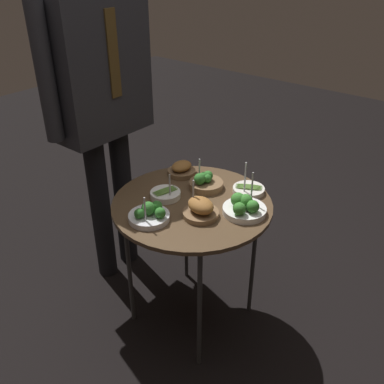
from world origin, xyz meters
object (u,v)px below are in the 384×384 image
at_px(serving_cart, 192,211).
at_px(waiter_figure, 99,85).
at_px(bowl_asparagus_front_left, 165,194).
at_px(bowl_roast_back_right, 201,209).
at_px(bowl_roast_mid_right, 182,169).
at_px(bowl_broccoli_front_center, 150,214).
at_px(bowl_broccoli_far_rim, 244,207).
at_px(bowl_asparagus_near_rim, 249,190).
at_px(bowl_broccoli_center, 205,182).

xyz_separation_m(serving_cart, waiter_figure, (0.03, 0.57, 0.43)).
bearing_deg(serving_cart, bowl_asparagus_front_left, 108.78).
height_order(bowl_roast_back_right, bowl_roast_mid_right, bowl_roast_back_right).
bearing_deg(bowl_broccoli_front_center, bowl_roast_mid_right, 21.99).
height_order(serving_cart, bowl_roast_mid_right, bowl_roast_mid_right).
bearing_deg(bowl_broccoli_far_rim, bowl_broccoli_front_center, 135.57).
relative_size(bowl_roast_back_right, bowl_asparagus_near_rim, 0.93).
bearing_deg(bowl_broccoli_center, bowl_asparagus_front_left, 154.11).
bearing_deg(bowl_asparagus_front_left, bowl_roast_mid_right, 21.69).
bearing_deg(bowl_roast_back_right, bowl_asparagus_near_rim, -9.41).
relative_size(bowl_broccoli_far_rim, bowl_roast_mid_right, 1.36).
bearing_deg(bowl_roast_mid_right, bowl_asparagus_front_left, -158.31).
relative_size(serving_cart, bowl_roast_mid_right, 5.20).
xyz_separation_m(bowl_asparagus_near_rim, bowl_broccoli_far_rim, (-0.16, -0.08, 0.02)).
xyz_separation_m(bowl_roast_mid_right, bowl_broccoli_front_center, (-0.37, -0.15, -0.00)).
height_order(bowl_asparagus_front_left, bowl_broccoli_far_rim, bowl_broccoli_far_rim).
bearing_deg(bowl_asparagus_front_left, serving_cart, -71.22).
height_order(bowl_asparagus_near_rim, bowl_broccoli_far_rim, bowl_broccoli_far_rim).
distance_m(bowl_broccoli_front_center, waiter_figure, 0.68).
bearing_deg(bowl_broccoli_center, bowl_roast_mid_right, 79.12).
height_order(serving_cart, bowl_asparagus_front_left, bowl_asparagus_front_left).
distance_m(bowl_broccoli_far_rim, waiter_figure, 0.87).
xyz_separation_m(bowl_roast_back_right, bowl_asparagus_near_rim, (0.28, -0.05, -0.02)).
distance_m(bowl_broccoli_far_rim, bowl_roast_mid_right, 0.43).
xyz_separation_m(serving_cart, bowl_roast_back_right, (-0.06, -0.09, 0.08)).
bearing_deg(bowl_broccoli_center, waiter_figure, 100.36).
bearing_deg(bowl_asparagus_front_left, waiter_figure, 80.80).
bearing_deg(bowl_broccoli_center, bowl_broccoli_front_center, 177.57).
bearing_deg(bowl_broccoli_center, bowl_asparagus_near_rim, -63.16).
bearing_deg(bowl_broccoli_front_center, waiter_figure, 65.24).
relative_size(bowl_roast_back_right, bowl_broccoli_center, 0.98).
relative_size(bowl_asparagus_near_rim, bowl_asparagus_front_left, 1.23).
bearing_deg(bowl_broccoli_far_rim, serving_cart, 105.91).
relative_size(bowl_asparagus_near_rim, bowl_broccoli_front_center, 0.98).
height_order(bowl_roast_back_right, bowl_asparagus_front_left, bowl_roast_back_right).
height_order(serving_cart, waiter_figure, waiter_figure).
distance_m(bowl_asparagus_near_rim, bowl_roast_mid_right, 0.34).
relative_size(bowl_roast_back_right, bowl_broccoli_far_rim, 0.84).
height_order(bowl_roast_back_right, bowl_broccoli_center, bowl_roast_back_right).
height_order(bowl_broccoli_front_center, waiter_figure, waiter_figure).
relative_size(bowl_asparagus_front_left, bowl_broccoli_front_center, 0.80).
distance_m(bowl_roast_back_right, bowl_broccoli_front_center, 0.20).
bearing_deg(bowl_broccoli_center, serving_cart, -166.70).
bearing_deg(waiter_figure, bowl_asparagus_front_left, -99.20).
distance_m(bowl_broccoli_far_rim, bowl_broccoli_front_center, 0.38).
bearing_deg(bowl_roast_mid_right, bowl_asparagus_near_rim, -80.64).
relative_size(serving_cart, bowl_broccoli_far_rim, 3.83).
bearing_deg(bowl_roast_back_right, serving_cart, 56.90).
xyz_separation_m(bowl_asparagus_near_rim, bowl_broccoli_front_center, (-0.43, 0.19, 0.01)).
bearing_deg(bowl_roast_mid_right, waiter_figure, 109.19).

